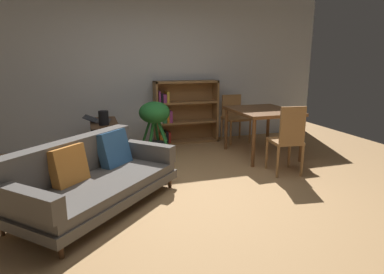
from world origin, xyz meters
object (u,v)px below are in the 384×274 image
(desk_speaker, at_px, (104,118))
(potted_floor_plant, at_px, (155,120))
(dining_table, at_px, (262,114))
(dining_chair_far, at_px, (288,137))
(bookshelf, at_px, (182,113))
(dining_chair_near, at_px, (234,115))
(media_console, at_px, (105,142))
(fabric_couch, at_px, (91,177))
(open_laptop, at_px, (99,120))

(desk_speaker, height_order, potted_floor_plant, potted_floor_plant)
(dining_table, bearing_deg, desk_speaker, 173.05)
(dining_table, bearing_deg, dining_chair_far, -97.76)
(dining_table, distance_m, bookshelf, 1.60)
(dining_chair_near, bearing_deg, dining_table, -88.20)
(media_console, distance_m, desk_speaker, 0.46)
(fabric_couch, relative_size, bookshelf, 1.61)
(media_console, bearing_deg, open_laptop, 129.07)
(fabric_couch, distance_m, dining_chair_near, 3.44)
(media_console, height_order, bookshelf, bookshelf)
(dining_chair_near, bearing_deg, potted_floor_plant, -162.68)
(media_console, bearing_deg, fabric_couch, -98.14)
(media_console, height_order, dining_chair_near, dining_chair_near)
(potted_floor_plant, bearing_deg, media_console, 179.48)
(bookshelf, bearing_deg, potted_floor_plant, -131.95)
(desk_speaker, bearing_deg, media_console, 87.38)
(potted_floor_plant, bearing_deg, dining_chair_far, -42.85)
(dining_chair_near, bearing_deg, dining_chair_far, -92.81)
(media_console, distance_m, potted_floor_plant, 0.85)
(open_laptop, distance_m, desk_speaker, 0.31)
(desk_speaker, distance_m, dining_chair_near, 2.55)
(media_console, xyz_separation_m, bookshelf, (1.46, 0.73, 0.27))
(fabric_couch, height_order, open_laptop, fabric_couch)
(desk_speaker, height_order, dining_chair_far, dining_chair_far)
(fabric_couch, xyz_separation_m, open_laptop, (0.17, 1.76, 0.29))
(dining_chair_far, bearing_deg, fabric_couch, -174.89)
(fabric_couch, distance_m, potted_floor_plant, 1.97)
(dining_chair_near, distance_m, dining_chair_far, 1.94)
(desk_speaker, xyz_separation_m, dining_chair_far, (2.34, -1.23, -0.18))
(open_laptop, height_order, dining_chair_near, dining_chair_near)
(potted_floor_plant, xyz_separation_m, dining_chair_near, (1.64, 0.51, -0.09))
(desk_speaker, distance_m, dining_table, 2.49)
(open_laptop, height_order, bookshelf, bookshelf)
(desk_speaker, height_order, dining_table, desk_speaker)
(dining_table, bearing_deg, fabric_couch, -156.74)
(media_console, xyz_separation_m, dining_chair_near, (2.43, 0.50, 0.21))
(media_console, distance_m, dining_chair_far, 2.75)
(potted_floor_plant, height_order, dining_table, potted_floor_plant)
(fabric_couch, xyz_separation_m, dining_table, (2.70, 1.16, 0.35))
(desk_speaker, xyz_separation_m, bookshelf, (1.47, 0.94, -0.14))
(media_console, bearing_deg, potted_floor_plant, -0.52)
(dining_chair_near, bearing_deg, open_laptop, -170.63)
(media_console, bearing_deg, bookshelf, 26.70)
(media_console, relative_size, open_laptop, 2.28)
(fabric_couch, height_order, media_console, fabric_couch)
(media_console, height_order, dining_chair_far, dining_chair_far)
(fabric_couch, bearing_deg, potted_floor_plant, 58.13)
(media_console, distance_m, dining_table, 2.54)
(open_laptop, bearing_deg, media_console, -50.93)
(open_laptop, bearing_deg, potted_floor_plant, -6.41)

